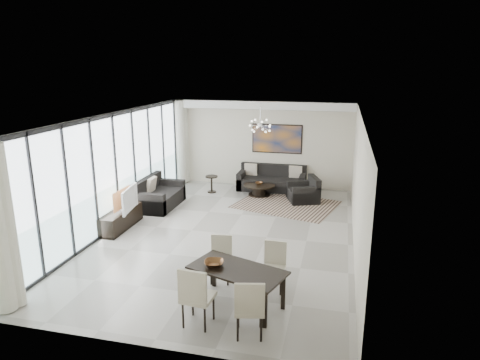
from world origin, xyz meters
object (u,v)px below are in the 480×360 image
(coffee_table, at_px, (259,189))
(dining_table, at_px, (237,274))
(tv_console, at_px, (121,219))
(sofa_main, at_px, (272,182))
(television, at_px, (126,199))

(coffee_table, bearing_deg, dining_table, -82.42)
(coffee_table, height_order, tv_console, tv_console)
(sofa_main, relative_size, tv_console, 1.43)
(television, bearing_deg, coffee_table, -45.89)
(coffee_table, distance_m, television, 4.54)
(coffee_table, height_order, dining_table, dining_table)
(tv_console, relative_size, television, 1.50)
(coffee_table, relative_size, dining_table, 0.55)
(tv_console, xyz_separation_m, dining_table, (3.74, -2.81, 0.35))
(tv_console, bearing_deg, sofa_main, 53.72)
(coffee_table, relative_size, tv_console, 0.65)
(coffee_table, bearing_deg, television, -127.26)
(sofa_main, height_order, tv_console, sofa_main)
(television, height_order, dining_table, television)
(coffee_table, distance_m, dining_table, 6.50)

